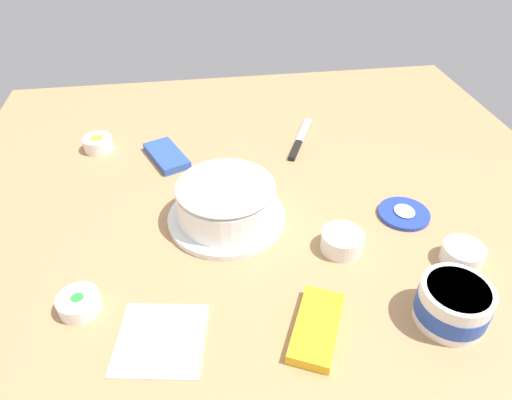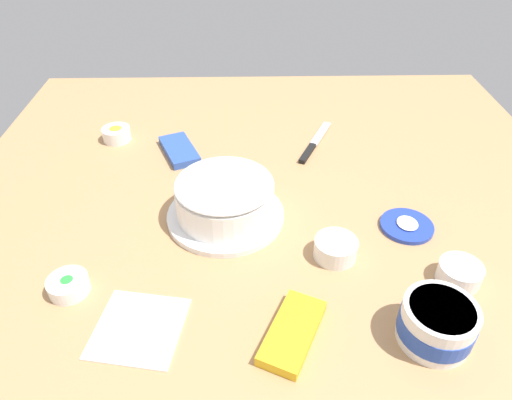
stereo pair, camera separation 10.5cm
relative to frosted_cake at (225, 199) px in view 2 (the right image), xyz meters
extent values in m
plane|color=tan|center=(-0.03, 0.11, -0.05)|extent=(1.54, 1.54, 0.00)
cylinder|color=white|center=(0.00, 0.00, -0.04)|extent=(0.26, 0.26, 0.01)
cylinder|color=pink|center=(0.00, 0.00, -0.01)|extent=(0.20, 0.20, 0.06)
cylinder|color=white|center=(0.00, 0.00, 0.00)|extent=(0.22, 0.22, 0.07)
ellipsoid|color=white|center=(0.00, 0.00, 0.04)|extent=(0.22, 0.22, 0.04)
cylinder|color=white|center=(0.33, 0.36, -0.01)|extent=(0.12, 0.12, 0.08)
cylinder|color=#2347B2|center=(0.33, 0.36, -0.02)|extent=(0.13, 0.13, 0.04)
cylinder|color=white|center=(0.33, 0.36, 0.02)|extent=(0.11, 0.11, 0.01)
cylinder|color=#233DAD|center=(0.04, 0.40, -0.05)|extent=(0.12, 0.12, 0.01)
ellipsoid|color=white|center=(0.04, 0.40, -0.04)|extent=(0.05, 0.05, 0.01)
cube|color=silver|center=(-0.37, 0.26, -0.05)|extent=(0.14, 0.08, 0.00)
cube|color=black|center=(-0.26, 0.21, -0.05)|extent=(0.09, 0.06, 0.01)
cylinder|color=white|center=(0.13, 0.23, -0.03)|extent=(0.09, 0.09, 0.04)
cylinder|color=blue|center=(0.13, 0.23, -0.03)|extent=(0.07, 0.07, 0.01)
ellipsoid|color=blue|center=(0.13, 0.23, -0.02)|extent=(0.06, 0.06, 0.02)
cylinder|color=white|center=(0.21, -0.29, -0.04)|extent=(0.08, 0.08, 0.03)
cylinder|color=green|center=(0.21, -0.29, -0.04)|extent=(0.06, 0.06, 0.01)
ellipsoid|color=green|center=(0.21, -0.29, -0.03)|extent=(0.05, 0.05, 0.02)
cylinder|color=white|center=(0.20, 0.46, -0.03)|extent=(0.08, 0.08, 0.04)
cylinder|color=orange|center=(0.20, 0.46, -0.03)|extent=(0.07, 0.07, 0.01)
ellipsoid|color=orange|center=(0.20, 0.46, -0.03)|extent=(0.06, 0.06, 0.02)
cylinder|color=white|center=(-0.35, -0.32, -0.03)|extent=(0.08, 0.08, 0.04)
cylinder|color=yellow|center=(-0.35, -0.32, -0.03)|extent=(0.07, 0.07, 0.01)
ellipsoid|color=yellow|center=(-0.35, -0.32, -0.02)|extent=(0.06, 0.06, 0.02)
cube|color=#2D51B2|center=(-0.28, -0.14, -0.04)|extent=(0.17, 0.13, 0.02)
cube|color=yellow|center=(0.32, 0.12, -0.04)|extent=(0.17, 0.13, 0.02)
cube|color=white|center=(0.30, -0.14, -0.05)|extent=(0.17, 0.17, 0.01)
camera|label=1|loc=(0.80, -0.05, 0.63)|focal=32.47mm
camera|label=2|loc=(0.81, 0.05, 0.63)|focal=32.47mm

